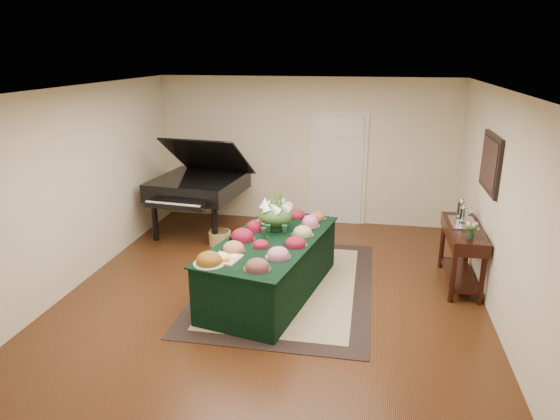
% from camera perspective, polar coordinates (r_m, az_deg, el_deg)
% --- Properties ---
extents(ground, '(6.00, 6.00, 0.00)m').
position_cam_1_polar(ground, '(6.98, -0.45, -8.99)').
color(ground, black).
rests_on(ground, ground).
extents(area_rug, '(2.35, 3.29, 0.01)m').
position_cam_1_polar(area_rug, '(7.08, 0.76, -8.49)').
color(area_rug, black).
rests_on(area_rug, ground).
extents(kitchen_doorway, '(1.05, 0.07, 2.10)m').
position_cam_1_polar(kitchen_doorway, '(9.35, 6.63, 4.56)').
color(kitchen_doorway, silver).
rests_on(kitchen_doorway, ground).
extents(buffet_table, '(1.59, 2.58, 0.78)m').
position_cam_1_polar(buffet_table, '(6.70, -1.02, -6.46)').
color(buffet_table, black).
rests_on(buffet_table, ground).
extents(food_platters, '(1.37, 2.31, 0.14)m').
position_cam_1_polar(food_platters, '(6.56, -1.27, -2.84)').
color(food_platters, '#B8B8C1').
rests_on(food_platters, buffet_table).
extents(cutting_board, '(0.39, 0.39, 0.10)m').
position_cam_1_polar(cutting_board, '(5.98, -6.19, -5.25)').
color(cutting_board, tan).
rests_on(cutting_board, buffet_table).
extents(green_goblets, '(0.33, 0.22, 0.18)m').
position_cam_1_polar(green_goblets, '(6.54, -0.91, -2.54)').
color(green_goblets, '#15351E').
rests_on(green_goblets, buffet_table).
extents(floral_centerpiece, '(0.47, 0.47, 0.47)m').
position_cam_1_polar(floral_centerpiece, '(6.79, -0.47, -0.10)').
color(floral_centerpiece, '#15351E').
rests_on(floral_centerpiece, buffet_table).
extents(grand_piano, '(1.69, 1.85, 1.75)m').
position_cam_1_polar(grand_piano, '(8.91, -9.29, 2.83)').
color(grand_piano, black).
rests_on(grand_piano, ground).
extents(wicker_basket, '(0.37, 0.37, 0.23)m').
position_cam_1_polar(wicker_basket, '(8.50, -6.88, -3.19)').
color(wicker_basket, olive).
rests_on(wicker_basket, ground).
extents(mahogany_sideboard, '(0.45, 1.32, 0.86)m').
position_cam_1_polar(mahogany_sideboard, '(7.28, 20.19, -3.27)').
color(mahogany_sideboard, black).
rests_on(mahogany_sideboard, ground).
extents(tea_service, '(0.34, 0.58, 0.30)m').
position_cam_1_polar(tea_service, '(7.42, 20.14, -0.33)').
color(tea_service, '#B8B8C1').
rests_on(tea_service, mahogany_sideboard).
extents(pink_bouquet, '(0.18, 0.18, 0.23)m').
position_cam_1_polar(pink_bouquet, '(6.78, 21.05, -1.79)').
color(pink_bouquet, '#15351E').
rests_on(pink_bouquet, mahogany_sideboard).
extents(wall_painting, '(0.05, 0.95, 0.75)m').
position_cam_1_polar(wall_painting, '(7.03, 22.91, 4.96)').
color(wall_painting, black).
rests_on(wall_painting, ground).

